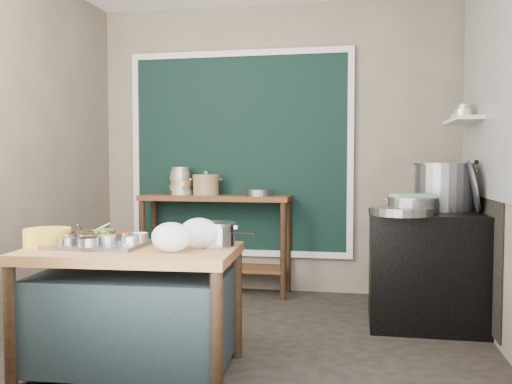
% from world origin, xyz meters
% --- Properties ---
extents(floor, '(3.50, 3.00, 0.02)m').
position_xyz_m(floor, '(0.00, 0.00, -0.01)').
color(floor, '#302A24').
rests_on(floor, ground).
extents(back_wall, '(3.50, 0.02, 2.80)m').
position_xyz_m(back_wall, '(0.00, 1.51, 1.40)').
color(back_wall, '#766D5A').
rests_on(back_wall, floor).
extents(left_wall, '(0.02, 3.00, 2.80)m').
position_xyz_m(left_wall, '(-1.76, 0.00, 1.40)').
color(left_wall, '#766D5A').
rests_on(left_wall, floor).
extents(right_wall, '(0.02, 3.00, 2.80)m').
position_xyz_m(right_wall, '(1.76, 0.00, 1.40)').
color(right_wall, '#766D5A').
rests_on(right_wall, floor).
extents(curtain_panel, '(2.10, 0.02, 1.90)m').
position_xyz_m(curtain_panel, '(-0.35, 1.47, 1.35)').
color(curtain_panel, black).
rests_on(curtain_panel, back_wall).
extents(curtain_frame, '(2.22, 0.03, 2.02)m').
position_xyz_m(curtain_frame, '(-0.35, 1.46, 1.35)').
color(curtain_frame, beige).
rests_on(curtain_frame, back_wall).
extents(tile_panel, '(0.02, 1.70, 1.70)m').
position_xyz_m(tile_panel, '(1.74, 0.55, 1.85)').
color(tile_panel, '#B2B2AA').
rests_on(tile_panel, right_wall).
extents(soot_patch, '(0.01, 1.30, 1.30)m').
position_xyz_m(soot_patch, '(1.74, 0.65, 0.70)').
color(soot_patch, black).
rests_on(soot_patch, right_wall).
extents(wall_shelf, '(0.22, 0.70, 0.03)m').
position_xyz_m(wall_shelf, '(1.63, 0.85, 1.60)').
color(wall_shelf, beige).
rests_on(wall_shelf, right_wall).
extents(prep_table, '(1.29, 0.79, 0.75)m').
position_xyz_m(prep_table, '(-0.53, -0.75, 0.38)').
color(prep_table, olive).
rests_on(prep_table, floor).
extents(back_counter, '(1.45, 0.40, 0.95)m').
position_xyz_m(back_counter, '(-0.55, 1.28, 0.47)').
color(back_counter, '#533017').
rests_on(back_counter, floor).
extents(stove_block, '(0.90, 0.68, 0.85)m').
position_xyz_m(stove_block, '(1.35, 0.55, 0.42)').
color(stove_block, black).
rests_on(stove_block, floor).
extents(stove_top, '(0.92, 0.69, 0.03)m').
position_xyz_m(stove_top, '(1.35, 0.55, 0.86)').
color(stove_top, black).
rests_on(stove_top, stove_block).
extents(condiment_tray, '(0.56, 0.40, 0.02)m').
position_xyz_m(condiment_tray, '(-0.75, -0.73, 0.76)').
color(condiment_tray, gray).
rests_on(condiment_tray, prep_table).
extents(condiment_bowls, '(0.55, 0.43, 0.06)m').
position_xyz_m(condiment_bowls, '(-0.77, -0.71, 0.80)').
color(condiment_bowls, silver).
rests_on(condiment_bowls, condiment_tray).
extents(yellow_basin, '(0.31, 0.31, 0.11)m').
position_xyz_m(yellow_basin, '(-1.06, -0.77, 0.80)').
color(yellow_basin, gold).
rests_on(yellow_basin, prep_table).
extents(saucepan, '(0.30, 0.30, 0.15)m').
position_xyz_m(saucepan, '(-0.05, -0.58, 0.82)').
color(saucepan, gray).
rests_on(saucepan, prep_table).
extents(plastic_bag_a, '(0.26, 0.24, 0.17)m').
position_xyz_m(plastic_bag_a, '(-0.24, -0.84, 0.84)').
color(plastic_bag_a, white).
rests_on(plastic_bag_a, prep_table).
extents(plastic_bag_b, '(0.30, 0.28, 0.18)m').
position_xyz_m(plastic_bag_b, '(-0.12, -0.68, 0.84)').
color(plastic_bag_b, white).
rests_on(plastic_bag_b, prep_table).
extents(bowl_stack, '(0.24, 0.24, 0.27)m').
position_xyz_m(bowl_stack, '(-0.91, 1.30, 1.07)').
color(bowl_stack, tan).
rests_on(bowl_stack, back_counter).
extents(utensil_cup, '(0.15, 0.15, 0.09)m').
position_xyz_m(utensil_cup, '(-0.95, 1.27, 0.99)').
color(utensil_cup, gray).
rests_on(utensil_cup, back_counter).
extents(ceramic_crock, '(0.34, 0.34, 0.18)m').
position_xyz_m(ceramic_crock, '(-0.64, 1.28, 1.04)').
color(ceramic_crock, '#806045').
rests_on(ceramic_crock, back_counter).
extents(wide_bowl, '(0.31, 0.31, 0.06)m').
position_xyz_m(wide_bowl, '(-0.11, 1.23, 0.98)').
color(wide_bowl, gray).
rests_on(wide_bowl, back_counter).
extents(stock_pot, '(0.58, 0.58, 0.38)m').
position_xyz_m(stock_pot, '(1.47, 0.76, 1.07)').
color(stock_pot, gray).
rests_on(stock_pot, stove_top).
extents(pot_lid, '(0.14, 0.41, 0.40)m').
position_xyz_m(pot_lid, '(1.67, 0.59, 1.08)').
color(pot_lid, gray).
rests_on(pot_lid, stove_top).
extents(steamer, '(0.50, 0.50, 0.13)m').
position_xyz_m(steamer, '(1.20, 0.40, 0.94)').
color(steamer, gray).
rests_on(steamer, stove_top).
extents(green_cloth, '(0.34, 0.29, 0.02)m').
position_xyz_m(green_cloth, '(1.20, 0.40, 1.02)').
color(green_cloth, '#498379').
rests_on(green_cloth, steamer).
extents(shallow_pan, '(0.56, 0.56, 0.06)m').
position_xyz_m(shallow_pan, '(1.12, 0.27, 0.91)').
color(shallow_pan, gray).
rests_on(shallow_pan, stove_top).
extents(shelf_bowl_stack, '(0.14, 0.14, 0.11)m').
position_xyz_m(shelf_bowl_stack, '(1.63, 0.83, 1.67)').
color(shelf_bowl_stack, silver).
rests_on(shelf_bowl_stack, wall_shelf).
extents(shelf_bowl_green, '(0.18, 0.18, 0.05)m').
position_xyz_m(shelf_bowl_green, '(1.63, 1.03, 1.64)').
color(shelf_bowl_green, gray).
rests_on(shelf_bowl_green, wall_shelf).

